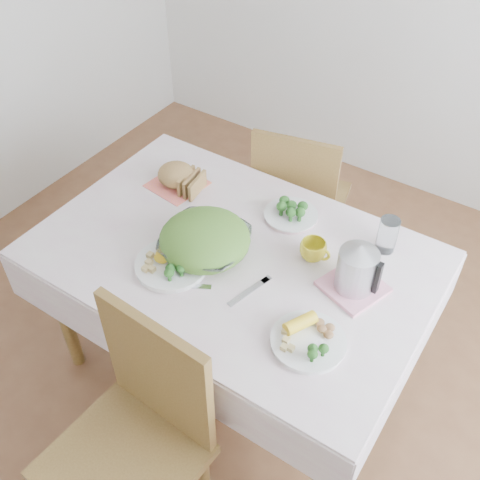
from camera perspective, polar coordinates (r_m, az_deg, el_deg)
The scene contains 18 objects.
floor at distance 2.75m, azimuth -0.59°, elevation -12.62°, with size 3.60×3.60×0.00m, color brown.
dining_table at distance 2.45m, azimuth -0.66°, elevation -7.70°, with size 1.40×0.90×0.75m, color brown.
tablecloth at distance 2.16m, azimuth -0.73°, elevation -1.34°, with size 1.50×1.00×0.01m, color silver.
chair_near at distance 2.03m, azimuth -11.69°, elevation -21.50°, with size 0.45×0.45×1.01m, color brown.
chair_far at distance 2.89m, azimuth 6.24°, elevation 4.15°, with size 0.43×0.43×0.94m, color brown.
salad_bowl at distance 2.14m, azimuth -3.58°, elevation -0.40°, with size 0.33×0.33×0.08m, color white.
dinner_plate_left at distance 2.11m, azimuth -6.96°, elevation -2.51°, with size 0.28×0.28×0.02m, color white.
dinner_plate_right at distance 1.88m, azimuth 6.94°, elevation -10.19°, with size 0.25×0.25×0.02m, color white.
broccoli_plate at distance 2.31m, azimuth 5.18°, elevation 2.52°, with size 0.22×0.22×0.02m, color beige.
napkin at distance 2.49m, azimuth -6.40°, elevation 5.65°, with size 0.22×0.22×0.00m, color #F97161.
bread_loaf at distance 2.46m, azimuth -6.50°, elevation 6.68°, with size 0.17×0.16×0.10m, color olive.
yellow_mug at distance 2.13m, azimuth 7.43°, elevation -1.04°, with size 0.10×0.10×0.08m, color yellow.
glass_tumbler at distance 2.20m, azimuth 14.72°, elevation 0.37°, with size 0.08×0.08×0.14m, color white.
pink_tray at distance 2.06m, azimuth 11.40°, elevation -4.66°, with size 0.20×0.20×0.02m, color pink.
electric_kettle at distance 1.98m, azimuth 11.85°, elevation -2.47°, with size 0.14×0.14×0.20m, color #B2B5BA.
fork_left at distance 2.15m, azimuth -6.48°, elevation -1.60°, with size 0.02×0.18×0.00m, color silver.
fork_right at distance 2.02m, azimuth 0.90°, elevation -5.25°, with size 0.02×0.19×0.00m, color silver.
knife at distance 2.04m, azimuth -5.61°, elevation -4.63°, with size 0.02×0.19×0.00m, color silver.
Camera 1 is at (0.87, -1.27, 2.28)m, focal length 42.00 mm.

